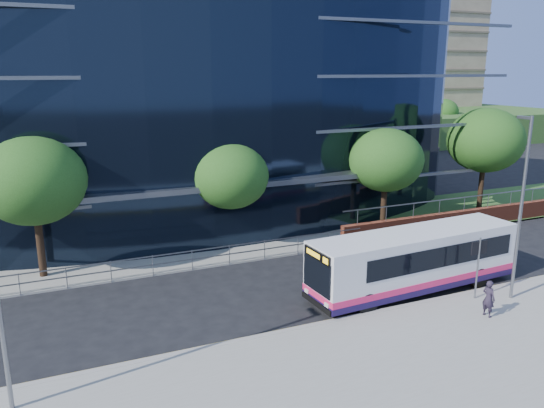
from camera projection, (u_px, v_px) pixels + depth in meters
name	position (u px, v px, depth m)	size (l,w,h in m)	color
ground	(368.00, 304.00, 23.19)	(200.00, 200.00, 0.00)	black
pavement_near	(447.00, 358.00, 18.72)	(80.00, 8.00, 0.15)	gray
kerb	(382.00, 312.00, 22.28)	(80.00, 0.25, 0.16)	gray
yellow_line_outer	(379.00, 311.00, 22.48)	(80.00, 0.08, 0.01)	gold
yellow_line_inner	(377.00, 310.00, 22.61)	(80.00, 0.08, 0.01)	gold
far_forecourt	(174.00, 246.00, 30.65)	(50.00, 8.00, 0.10)	gray
glass_office	(165.00, 98.00, 38.23)	(44.00, 23.10, 16.00)	black
guard_railings	(153.00, 261.00, 26.13)	(24.00, 0.05, 1.10)	slate
apartment_block	(341.00, 63.00, 83.69)	(60.00, 42.00, 30.00)	#2D511E
street_sign	(479.00, 255.00, 22.98)	(0.85, 0.09, 2.80)	slate
tree_far_a	(33.00, 181.00, 25.00)	(4.95, 4.95, 6.98)	black
tree_far_b	(231.00, 176.00, 29.45)	(4.29, 4.29, 6.05)	black
tree_far_c	(386.00, 160.00, 32.78)	(4.62, 4.62, 6.51)	black
tree_far_d	(486.00, 140.00, 36.98)	(5.28, 5.28, 7.44)	black
tree_dist_e	(354.00, 114.00, 66.91)	(4.62, 4.62, 6.51)	black
tree_dist_f	(443.00, 112.00, 74.93)	(4.29, 4.29, 6.05)	black
streetlight_east	(521.00, 204.00, 22.48)	(0.15, 0.77, 8.00)	slate
city_bus	(416.00, 260.00, 24.32)	(10.62, 3.01, 2.84)	silver
pedestrian	(489.00, 298.00, 21.57)	(0.57, 0.37, 1.56)	#271F2F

